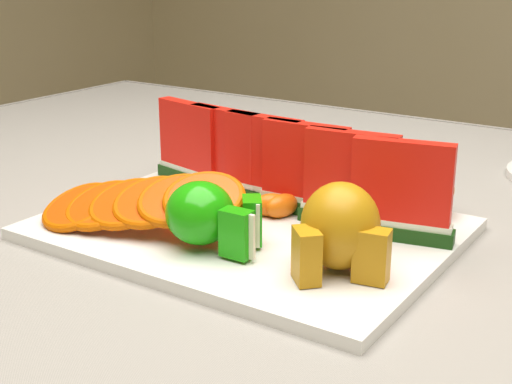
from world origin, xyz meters
TOP-DOWN VIEW (x-y plane):
  - table at (0.00, 0.00)m, footprint 1.40×0.90m
  - tablecloth at (0.00, 0.00)m, footprint 1.53×1.03m
  - platter at (0.00, -0.11)m, footprint 0.40×0.30m
  - apple_cluster at (0.00, -0.18)m, footprint 0.11×0.09m
  - pear_cluster at (0.13, -0.16)m, footprint 0.10×0.10m
  - fork at (-0.26, 0.20)m, footprint 0.06×0.19m
  - watermelon_row at (0.00, -0.05)m, footprint 0.39×0.07m
  - orange_fan_front at (-0.08, -0.18)m, footprint 0.23×0.14m
  - orange_fan_back at (0.01, 0.02)m, footprint 0.34×0.11m
  - tangerine_segments at (-0.03, -0.09)m, footprint 0.13×0.07m

SIDE VIEW (x-z plane):
  - table at x=0.00m, z-range 0.28..1.03m
  - tablecloth at x=0.00m, z-range 0.62..0.82m
  - fork at x=-0.26m, z-range 0.76..0.76m
  - platter at x=0.00m, z-range 0.76..0.77m
  - tangerine_segments at x=-0.03m, z-range 0.77..0.79m
  - orange_fan_back at x=0.01m, z-range 0.77..0.82m
  - orange_fan_front at x=-0.08m, z-range 0.77..0.83m
  - apple_cluster at x=0.00m, z-range 0.77..0.83m
  - pear_cluster at x=0.13m, z-range 0.77..0.85m
  - watermelon_row at x=0.00m, z-range 0.77..0.87m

